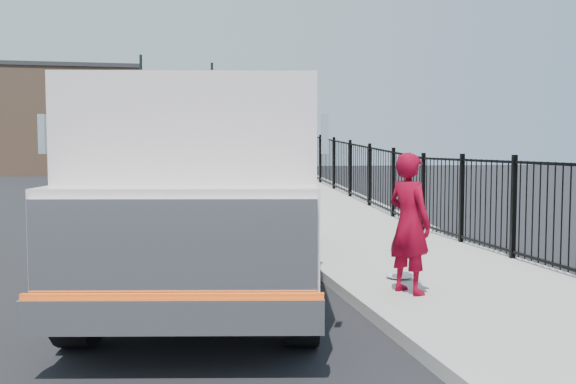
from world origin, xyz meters
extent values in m
plane|color=black|center=(0.00, 0.00, 0.00)|extent=(120.00, 120.00, 0.00)
cube|color=#9E998E|center=(1.93, -2.00, 0.06)|extent=(3.55, 12.00, 0.12)
cube|color=#ADAAA3|center=(0.00, -2.00, 0.08)|extent=(0.30, 12.00, 0.16)
cube|color=#9E998E|center=(2.12, 16.00, 0.00)|extent=(3.95, 24.06, 3.19)
cube|color=black|center=(3.55, 12.00, 0.90)|extent=(0.10, 28.00, 1.80)
cube|color=black|center=(-1.70, -0.29, 0.61)|extent=(2.50, 7.67, 0.25)
cube|color=silver|center=(-2.18, -2.81, 1.73)|extent=(3.03, 2.90, 2.23)
cube|color=silver|center=(-2.44, -4.18, 1.17)|extent=(2.72, 1.25, 1.12)
cube|color=silver|center=(-2.51, -4.59, 1.17)|extent=(2.54, 0.56, 0.95)
cube|color=silver|center=(-2.53, -4.68, 0.61)|extent=(2.67, 0.69, 0.31)
cube|color=#F55110|center=(-2.53, -4.68, 0.78)|extent=(2.64, 0.55, 0.07)
cube|color=black|center=(-2.23, -3.09, 2.40)|extent=(2.68, 1.88, 0.95)
cube|color=silver|center=(-1.43, 1.14, 1.73)|extent=(3.50, 5.10, 1.90)
cube|color=silver|center=(-3.76, -3.65, 2.23)|extent=(0.08, 0.08, 0.39)
cube|color=silver|center=(-1.01, -4.17, 2.23)|extent=(0.08, 0.08, 0.39)
cube|color=orange|center=(-3.29, -3.28, 2.87)|extent=(0.13, 0.11, 0.07)
cube|color=orange|center=(-2.80, -3.38, 2.87)|extent=(0.13, 0.11, 0.07)
cube|color=orange|center=(-2.30, -3.47, 2.87)|extent=(0.13, 0.11, 0.07)
cube|color=orange|center=(-1.81, -3.56, 2.87)|extent=(0.13, 0.11, 0.07)
cube|color=orange|center=(-1.31, -3.66, 2.87)|extent=(0.13, 0.11, 0.07)
cylinder|color=black|center=(-3.47, -3.36, 0.56)|extent=(0.56, 1.16, 1.12)
cylinder|color=black|center=(-1.17, -3.80, 0.56)|extent=(0.56, 1.16, 1.12)
cylinder|color=black|center=(-2.46, 2.01, 0.56)|extent=(0.56, 1.16, 1.12)
cylinder|color=black|center=(-0.16, 1.58, 0.56)|extent=(0.56, 1.16, 1.12)
cylinder|color=black|center=(-2.23, 3.22, 0.56)|extent=(0.56, 1.16, 1.12)
cylinder|color=black|center=(0.07, 2.78, 0.56)|extent=(0.56, 1.16, 1.12)
imported|color=maroon|center=(0.68, -2.21, 1.08)|extent=(0.71, 0.82, 1.91)
ellipsoid|color=silver|center=(0.91, -1.29, 0.17)|extent=(0.41, 0.41, 0.10)
cylinder|color=black|center=(-3.70, 32.07, 4.00)|extent=(0.18, 0.18, 8.00)
cube|color=black|center=(-2.10, 32.07, 6.30)|extent=(3.20, 0.08, 0.08)
cube|color=black|center=(-0.66, 32.07, 5.95)|extent=(0.18, 0.22, 0.60)
cube|color=#2B3BA3|center=(-3.35, 32.07, 4.80)|extent=(0.45, 0.04, 1.10)
cube|color=orange|center=(-4.05, 32.07, 4.80)|extent=(0.45, 0.04, 1.10)
cylinder|color=black|center=(1.07, 35.07, 4.00)|extent=(0.18, 0.18, 8.00)
cube|color=black|center=(-0.53, 35.07, 6.30)|extent=(3.20, 0.08, 0.08)
cube|color=black|center=(-1.97, 35.07, 5.95)|extent=(0.18, 0.22, 0.60)
cube|color=orange|center=(1.42, 35.07, 4.80)|extent=(0.45, 0.04, 1.10)
cube|color=navy|center=(0.72, 35.07, 4.80)|extent=(0.45, 0.04, 1.10)
cylinder|color=black|center=(-4.61, 41.58, 4.00)|extent=(0.18, 0.18, 8.00)
cube|color=black|center=(-3.01, 41.58, 6.30)|extent=(3.20, 0.08, 0.08)
cube|color=black|center=(-1.57, 41.58, 5.95)|extent=(0.18, 0.22, 0.60)
cube|color=navy|center=(-4.26, 41.58, 4.80)|extent=(0.45, 0.04, 1.10)
cube|color=orange|center=(-4.96, 41.58, 4.80)|extent=(0.45, 0.04, 1.10)
cylinder|color=black|center=(0.21, 45.40, 4.00)|extent=(0.18, 0.18, 8.00)
cube|color=black|center=(-1.39, 45.40, 6.30)|extent=(3.20, 0.08, 0.08)
cube|color=black|center=(-2.83, 45.40, 5.95)|extent=(0.18, 0.22, 0.60)
cube|color=gold|center=(0.56, 45.40, 4.80)|extent=(0.45, 0.04, 1.10)
cube|color=navy|center=(-0.14, 45.40, 4.80)|extent=(0.45, 0.04, 1.10)
cylinder|color=#382314|center=(-5.12, 34.60, 1.60)|extent=(0.36, 0.36, 3.20)
sphere|color=#194714|center=(-5.12, 34.60, 4.00)|extent=(2.27, 2.27, 2.27)
cylinder|color=#382314|center=(1.34, 39.23, 1.60)|extent=(0.36, 0.36, 3.20)
sphere|color=#194714|center=(1.34, 39.23, 4.00)|extent=(2.09, 2.09, 2.09)
cylinder|color=#382314|center=(-4.50, 48.02, 1.60)|extent=(0.36, 0.36, 3.20)
sphere|color=#194714|center=(-4.50, 48.02, 4.00)|extent=(2.45, 2.45, 2.45)
cube|color=#8C664C|center=(-9.00, 44.00, 4.00)|extent=(10.00, 10.00, 8.00)
camera|label=1|loc=(-2.63, -10.35, 2.10)|focal=40.00mm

